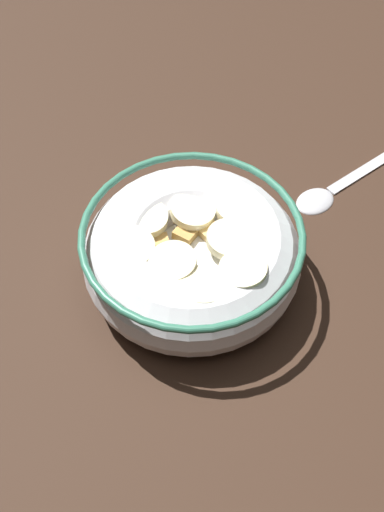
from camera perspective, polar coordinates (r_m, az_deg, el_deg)
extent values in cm
cube|color=#332116|center=(55.63, 0.00, -2.46)|extent=(121.20, 121.20, 2.00)
cylinder|color=silver|center=(54.56, 0.00, -1.69)|extent=(9.50, 9.50, 0.60)
torus|color=silver|center=(52.33, 0.00, 0.03)|extent=(17.28, 17.28, 6.10)
torus|color=#337259|center=(50.16, 0.00, 1.91)|extent=(17.36, 17.36, 0.60)
cylinder|color=white|center=(51.68, 0.00, 0.57)|extent=(13.62, 13.62, 0.40)
cube|color=#AD7F42|center=(54.46, 2.60, 4.96)|extent=(1.98, 1.96, 0.77)
cube|color=tan|center=(53.14, -0.67, 3.60)|extent=(1.66, 1.71, 0.86)
cube|color=#AD7F42|center=(50.37, -3.87, -0.54)|extent=(1.93, 1.92, 0.73)
cube|color=tan|center=(49.06, -1.00, -2.31)|extent=(2.22, 2.19, 0.85)
cube|color=tan|center=(51.34, 4.42, 0.84)|extent=(2.25, 2.24, 0.79)
cube|color=tan|center=(50.94, 5.96, -0.08)|extent=(2.26, 2.26, 0.77)
cube|color=tan|center=(52.08, 1.55, 2.15)|extent=(2.29, 2.28, 0.88)
cube|color=#B78947|center=(49.91, 4.71, -0.96)|extent=(2.30, 2.28, 0.94)
cube|color=#B78947|center=(51.93, -0.55, 1.97)|extent=(2.23, 2.21, 0.84)
cube|color=tan|center=(51.98, 6.53, 1.37)|extent=(2.27, 2.26, 0.87)
cube|color=tan|center=(49.84, -1.73, -0.89)|extent=(2.20, 2.22, 0.89)
cube|color=tan|center=(49.42, -3.12, -1.74)|extent=(2.07, 2.10, 0.84)
cube|color=#B78947|center=(49.14, 3.67, -2.27)|extent=(1.94, 1.99, 0.90)
cube|color=#B78947|center=(53.11, 3.42, 3.51)|extent=(2.25, 2.24, 0.77)
cube|color=#AD7F42|center=(52.05, 3.65, 2.18)|extent=(1.93, 1.86, 0.93)
cube|color=tan|center=(53.02, -5.18, 3.05)|extent=(2.24, 2.25, 0.82)
cube|color=tan|center=(48.82, 1.36, -2.98)|extent=(2.22, 2.20, 0.84)
cube|color=tan|center=(51.63, -5.49, 1.46)|extent=(2.28, 2.29, 0.93)
cube|color=tan|center=(51.43, -2.86, 1.25)|extent=(1.95, 1.96, 0.77)
cube|color=#AD7F42|center=(50.73, -6.29, -0.07)|extent=(2.06, 2.03, 0.84)
cylinder|color=#F9EFC6|center=(52.58, 3.98, 4.21)|extent=(5.12, 5.10, 1.12)
cylinder|color=#F9EFC6|center=(52.48, -0.21, 3.97)|extent=(4.52, 4.53, 1.36)
cylinder|color=beige|center=(49.82, -5.26, 0.74)|extent=(3.66, 3.65, 1.39)
cylinder|color=#F4EABC|center=(51.91, -4.06, 3.29)|extent=(4.76, 4.79, 1.05)
cylinder|color=#F4EABC|center=(50.68, 3.25, 1.49)|extent=(5.07, 5.10, 1.19)
cylinder|color=beige|center=(47.76, 1.00, -2.66)|extent=(4.97, 4.93, 1.27)
cylinder|color=beige|center=(48.93, -1.67, -0.57)|extent=(4.51, 4.52, 1.18)
cylinder|color=beige|center=(48.41, 4.41, -1.25)|extent=(5.04, 5.07, 1.19)
ellipsoid|color=#B7B7BC|center=(60.70, 10.59, 4.88)|extent=(4.62, 4.77, 0.80)
cube|color=#B7B7BC|center=(65.44, 15.57, 7.76)|extent=(8.22, 9.96, 0.36)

